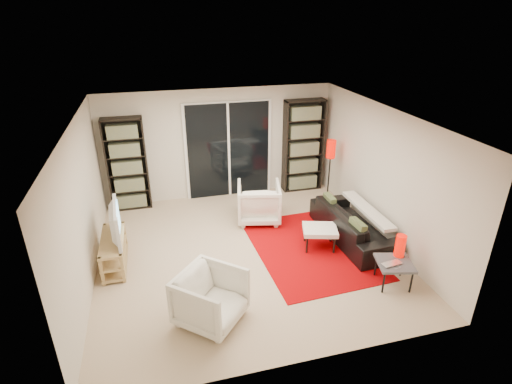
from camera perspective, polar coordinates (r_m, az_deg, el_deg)
The scene contains 20 objects.
floor at distance 7.08m, azimuth -1.35°, elevation -8.58°, with size 5.00×5.00×0.00m, color tan.
wall_back at distance 8.79m, azimuth -5.30°, elevation 6.83°, with size 5.00×0.02×2.40m, color beige.
wall_front at distance 4.44m, azimuth 6.33°, elevation -12.73°, with size 5.00×0.02×2.40m, color beige.
wall_left at distance 6.46m, azimuth -23.57°, elevation -2.09°, with size 0.02×5.00×2.40m, color beige.
wall_right at distance 7.44m, azimuth 17.64°, elevation 2.33°, with size 0.02×5.00×2.40m, color beige.
ceiling at distance 6.10m, azimuth -1.57°, elevation 10.60°, with size 5.00×5.00×0.02m, color white.
sliding_door at distance 8.84m, azimuth -3.94°, elevation 5.94°, with size 1.92×0.08×2.16m.
bookshelf_left at distance 8.62m, azimuth -17.93°, elevation 3.75°, with size 0.80×0.30×1.95m.
bookshelf_right at distance 9.18m, azimuth 6.76°, elevation 6.54°, with size 0.90×0.30×2.10m.
tv_stand at distance 7.03m, azimuth -19.62°, elevation -7.95°, with size 0.36×1.13×0.50m.
tv at distance 6.77m, azimuth -20.07°, elevation -4.19°, with size 0.99×0.13×0.57m, color black.
rug at distance 7.24m, azimuth 7.80°, elevation -7.95°, with size 1.89×2.56×0.01m, color #A30104.
sofa at distance 7.54m, azimuth 13.61°, elevation -4.52°, with size 2.02×0.79×0.59m, color black.
armchair_back at distance 7.93m, azimuth 0.41°, elevation -1.48°, with size 0.83×0.85×0.78m, color silver.
armchair_front at distance 5.55m, azimuth -6.49°, elevation -14.82°, with size 0.80×0.82×0.74m, color silver.
ottoman at distance 7.12m, azimuth 9.12°, elevation -5.45°, with size 0.70×0.63×0.40m.
side_table at distance 6.50m, azimuth 19.19°, elevation -9.74°, with size 0.63×0.63×0.40m.
laptop at distance 6.38m, azimuth 19.09°, elevation -9.88°, with size 0.31×0.20×0.02m, color silver.
table_lamp at distance 6.56m, azimuth 19.90°, elevation -7.23°, with size 0.16×0.16×0.36m, color #DF0A00.
floor_lamp at distance 8.58m, azimuth 10.60°, elevation 5.17°, with size 0.21×0.21×1.41m.
Camera 1 is at (-1.36, -5.76, 3.89)m, focal length 28.00 mm.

